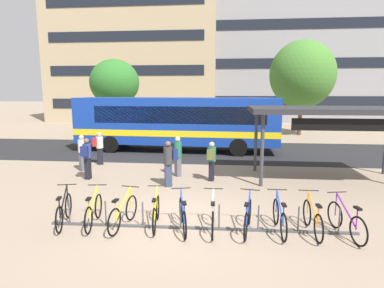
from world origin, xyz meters
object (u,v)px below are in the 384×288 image
(parked_bicycle_yellow_2, at_px, (123,213))
(street_tree_1, at_px, (302,74))
(commuter_navy_pack_0, at_px, (169,160))
(parked_bicycle_blue_4, at_px, (183,216))
(parked_bicycle_blue_6, at_px, (248,218))
(parked_bicycle_orange_8, at_px, (313,219))
(parked_bicycle_purple_9, at_px, (346,221))
(parked_bicycle_yellow_1, at_px, (94,212))
(commuter_red_pack_5, at_px, (99,146))
(parked_bicycle_yellow_3, at_px, (156,213))
(parked_bicycle_blue_7, at_px, (280,218))
(city_bus, at_px, (175,122))
(transit_shelter, at_px, (331,112))
(commuter_navy_pack_2, at_px, (87,156))
(street_tree_0, at_px, (115,83))
(parked_bicycle_black_0, at_px, (64,211))
(parked_bicycle_white_5, at_px, (213,217))
(commuter_olive_pack_4, at_px, (211,159))
(commuter_black_pack_1, at_px, (83,150))
(commuter_navy_pack_3, at_px, (177,153))

(parked_bicycle_yellow_2, relative_size, street_tree_1, 0.22)
(commuter_navy_pack_0, bearing_deg, parked_bicycle_blue_4, 83.07)
(parked_bicycle_blue_6, height_order, commuter_navy_pack_0, commuter_navy_pack_0)
(parked_bicycle_orange_8, bearing_deg, parked_bicycle_purple_9, -96.15)
(parked_bicycle_yellow_1, xyz_separation_m, commuter_navy_pack_0, (1.42, 3.73, 0.63))
(parked_bicycle_yellow_1, distance_m, commuter_navy_pack_0, 4.04)
(parked_bicycle_blue_4, bearing_deg, commuter_red_pack_5, 22.87)
(parked_bicycle_yellow_3, bearing_deg, parked_bicycle_blue_7, -97.15)
(parked_bicycle_yellow_3, height_order, parked_bicycle_blue_6, same)
(parked_bicycle_yellow_1, relative_size, street_tree_1, 0.22)
(parked_bicycle_blue_6, bearing_deg, city_bus, 27.16)
(parked_bicycle_yellow_1, bearing_deg, transit_shelter, -63.54)
(parked_bicycle_yellow_2, relative_size, commuter_navy_pack_2, 1.01)
(parked_bicycle_yellow_3, height_order, street_tree_0, street_tree_0)
(commuter_navy_pack_0, xyz_separation_m, commuter_red_pack_5, (-4.05, 3.28, -0.08))
(parked_bicycle_black_0, bearing_deg, parked_bicycle_white_5, -104.05)
(parked_bicycle_blue_4, bearing_deg, city_bus, -3.15)
(commuter_navy_pack_2, xyz_separation_m, street_tree_1, (11.76, 14.71, 3.93))
(transit_shelter, distance_m, commuter_olive_pack_4, 5.09)
(parked_bicycle_blue_4, relative_size, street_tree_0, 0.27)
(commuter_navy_pack_2, height_order, street_tree_0, street_tree_0)
(parked_bicycle_blue_6, height_order, street_tree_1, street_tree_1)
(parked_bicycle_orange_8, distance_m, parked_bicycle_purple_9, 0.79)
(parked_bicycle_yellow_2, relative_size, parked_bicycle_yellow_3, 1.00)
(parked_bicycle_yellow_3, distance_m, commuter_black_pack_1, 7.31)
(commuter_red_pack_5, bearing_deg, parked_bicycle_blue_7, -70.95)
(city_bus, height_order, street_tree_1, street_tree_1)
(parked_bicycle_black_0, bearing_deg, parked_bicycle_blue_7, -103.29)
(city_bus, height_order, parked_bicycle_purple_9, city_bus)
(parked_bicycle_purple_9, height_order, commuter_navy_pack_0, commuter_navy_pack_0)
(commuter_navy_pack_0, distance_m, commuter_navy_pack_2, 3.57)
(parked_bicycle_yellow_1, bearing_deg, parked_bicycle_orange_8, -97.40)
(parked_bicycle_blue_4, relative_size, commuter_olive_pack_4, 1.06)
(parked_bicycle_orange_8, bearing_deg, parked_bicycle_white_5, 90.99)
(parked_bicycle_blue_7, xyz_separation_m, street_tree_1, (4.77, 19.04, 4.53))
(parked_bicycle_yellow_1, bearing_deg, street_tree_1, -34.94)
(parked_bicycle_orange_8, xyz_separation_m, commuter_navy_pack_0, (-4.30, 3.66, 0.63))
(commuter_navy_pack_2, bearing_deg, commuter_olive_pack_4, -88.37)
(parked_bicycle_yellow_1, relative_size, parked_bicycle_yellow_3, 1.00)
(parked_bicycle_orange_8, height_order, parked_bicycle_purple_9, same)
(parked_bicycle_yellow_3, bearing_deg, parked_bicycle_orange_8, -96.98)
(parked_bicycle_blue_4, bearing_deg, parked_bicycle_black_0, 76.98)
(commuter_navy_pack_0, relative_size, commuter_navy_pack_2, 1.03)
(city_bus, height_order, commuter_navy_pack_2, city_bus)
(parked_bicycle_blue_6, relative_size, street_tree_0, 0.27)
(parked_bicycle_yellow_1, distance_m, commuter_red_pack_5, 7.51)
(city_bus, bearing_deg, parked_bicycle_yellow_1, 89.77)
(commuter_navy_pack_3, bearing_deg, parked_bicycle_black_0, -59.36)
(commuter_black_pack_1, xyz_separation_m, commuter_navy_pack_2, (0.79, -1.36, 0.03))
(transit_shelter, distance_m, street_tree_0, 18.96)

